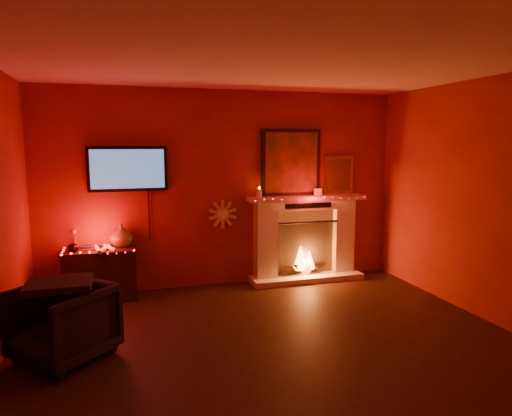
{
  "coord_description": "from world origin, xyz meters",
  "views": [
    {
      "loc": [
        -1.38,
        -3.66,
        1.97
      ],
      "look_at": [
        0.2,
        1.7,
        1.18
      ],
      "focal_mm": 32.0,
      "sensor_mm": 36.0,
      "label": 1
    }
  ],
  "objects": [
    {
      "name": "room",
      "position": [
        0.0,
        0.0,
        1.35
      ],
      "size": [
        5.0,
        5.0,
        5.0
      ],
      "color": "black",
      "rests_on": "ground"
    },
    {
      "name": "fireplace",
      "position": [
        1.14,
        2.39,
        0.72
      ],
      "size": [
        1.72,
        0.4,
        2.18
      ],
      "color": "beige",
      "rests_on": "floor"
    },
    {
      "name": "tv",
      "position": [
        -1.3,
        2.45,
        1.65
      ],
      "size": [
        1.0,
        0.07,
        1.24
      ],
      "color": "black",
      "rests_on": "room"
    },
    {
      "name": "sunburst_clock",
      "position": [
        -0.05,
        2.48,
        1.0
      ],
      "size": [
        0.4,
        0.03,
        0.4
      ],
      "color": "gold",
      "rests_on": "room"
    },
    {
      "name": "console_table",
      "position": [
        -1.66,
        2.27,
        0.38
      ],
      "size": [
        0.87,
        0.52,
        0.95
      ],
      "color": "black",
      "rests_on": "floor"
    },
    {
      "name": "armchair",
      "position": [
        -1.95,
        0.65,
        0.35
      ],
      "size": [
        1.07,
        1.07,
        0.7
      ],
      "primitive_type": "imported",
      "rotation": [
        0.0,
        0.0,
        -0.81
      ],
      "color": "black",
      "rests_on": "floor"
    }
  ]
}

